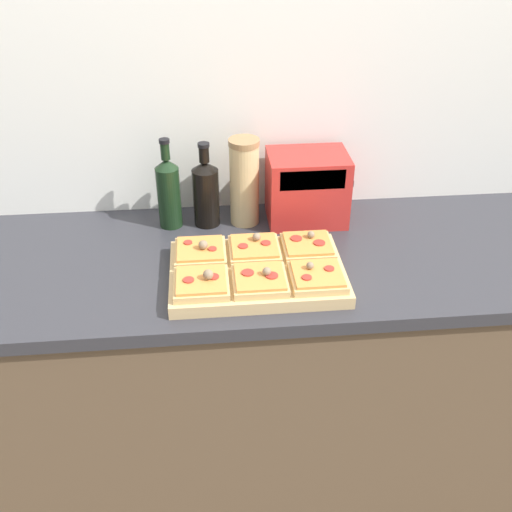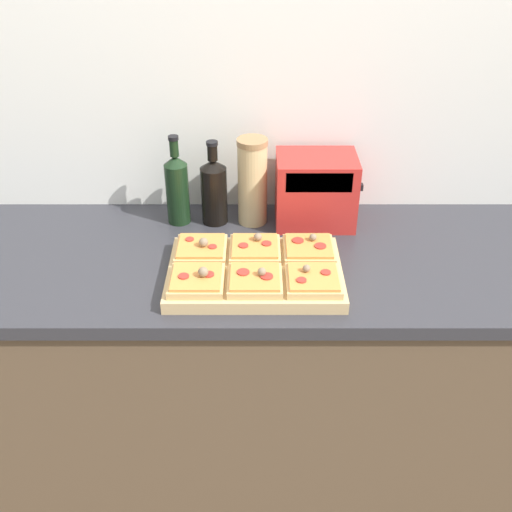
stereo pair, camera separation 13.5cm
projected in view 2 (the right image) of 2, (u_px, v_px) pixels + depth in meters
The scene contains 13 objects.
wall_back at pixel (268, 108), 1.89m from camera, with size 6.00×0.06×2.50m.
kitchen_counter at pixel (267, 370), 2.02m from camera, with size 2.63×0.67×0.92m.
cutting_board at pixel (256, 273), 1.66m from camera, with size 0.48×0.33×0.04m, color tan.
pizza_slice_back_left at pixel (202, 249), 1.71m from camera, with size 0.14×0.14×0.05m.
pizza_slice_back_center at pixel (256, 249), 1.71m from camera, with size 0.14×0.14×0.05m.
pizza_slice_back_right at pixel (310, 249), 1.71m from camera, with size 0.14×0.14×0.05m.
pizza_slice_front_left at pixel (198, 280), 1.58m from camera, with size 0.14×0.14×0.06m.
pizza_slice_front_center at pixel (256, 280), 1.58m from camera, with size 0.14×0.14×0.05m.
pizza_slice_front_right at pixel (314, 280), 1.58m from camera, with size 0.14×0.14×0.05m.
olive_oil_bottle at pixel (178, 188), 1.88m from camera, with size 0.07×0.07×0.29m.
wine_bottle at pixel (215, 190), 1.89m from camera, with size 0.08×0.08×0.28m.
grain_jar_tall at pixel (254, 182), 1.87m from camera, with size 0.10×0.10×0.28m.
toaster_oven at pixel (317, 190), 1.89m from camera, with size 0.27×0.18×0.22m.
Camera 2 is at (-0.04, -1.17, 1.88)m, focal length 42.00 mm.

